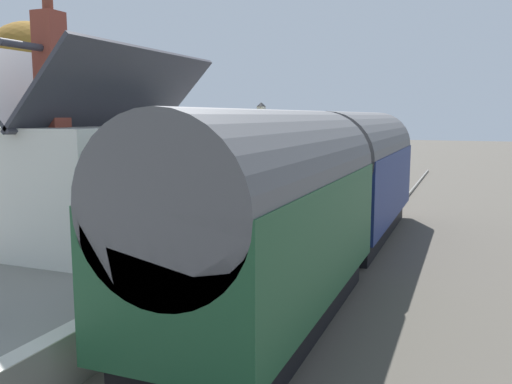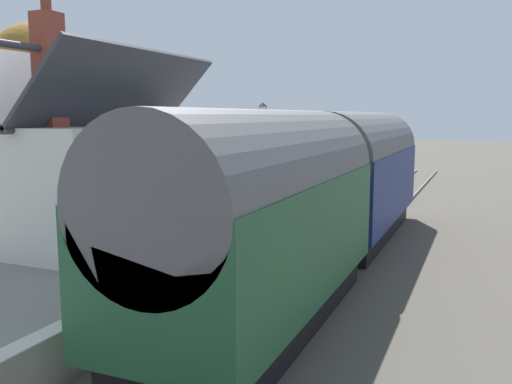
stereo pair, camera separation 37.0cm
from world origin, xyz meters
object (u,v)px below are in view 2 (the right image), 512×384
object	(u,v)px
planter_bench_right	(346,173)
lamp_post_platform	(263,136)
bench_by_lamp	(254,187)
station_building	(100,177)
tree_far_right	(38,82)
tree_far_left	(18,124)
bench_near_building	(302,172)
planter_bench_left	(263,174)
bench_platform_end	(285,177)
planter_edge_far	(255,176)
station_sign_board	(280,175)
train	(325,189)

from	to	relation	value
planter_bench_right	lamp_post_platform	xyz separation A→B (m)	(-10.20, 0.47, 2.25)
bench_by_lamp	lamp_post_platform	distance (m)	3.68
station_building	bench_by_lamp	bearing A→B (deg)	-6.38
tree_far_right	tree_far_left	bearing A→B (deg)	-145.52
station_building	bench_near_building	world-z (taller)	station_building
bench_by_lamp	planter_bench_left	bearing A→B (deg)	18.64
station_building	tree_far_right	world-z (taller)	tree_far_right
bench_platform_end	lamp_post_platform	world-z (taller)	lamp_post_platform
tree_far_left	planter_bench_left	bearing A→B (deg)	-26.71
planter_edge_far	station_sign_board	distance (m)	5.23
train	bench_near_building	size ratio (longest dim) A/B	12.37
bench_near_building	station_sign_board	xyz separation A→B (m)	(-7.97, -1.77, 0.71)
station_sign_board	planter_bench_left	bearing A→B (deg)	26.91
bench_platform_end	planter_edge_far	world-z (taller)	planter_edge_far
station_building	tree_far_left	bearing A→B (deg)	63.39
planter_edge_far	train	bearing A→B (deg)	-145.65
station_building	station_sign_board	xyz separation A→B (m)	(6.57, -2.67, -0.51)
station_building	planter_bench_left	xyz separation A→B (m)	(13.48, 0.84, -1.29)
train	station_sign_board	xyz separation A→B (m)	(3.90, 2.79, -0.14)
bench_by_lamp	bench_near_building	bearing A→B (deg)	0.26
bench_platform_end	train	bearing A→B (deg)	-154.03
lamp_post_platform	tree_far_right	size ratio (longest dim) A/B	0.46
bench_near_building	tree_far_left	distance (m)	13.68
station_sign_board	bench_by_lamp	bearing A→B (deg)	46.04
tree_far_right	planter_bench_right	bearing A→B (deg)	-50.33
planter_bench_left	lamp_post_platform	world-z (taller)	lamp_post_platform
bench_near_building	tree_far_right	size ratio (longest dim) A/B	0.17
planter_bench_left	tree_far_right	distance (m)	11.21
bench_by_lamp	tree_far_right	world-z (taller)	tree_far_right
planter_edge_far	tree_far_left	bearing A→B (deg)	143.08
station_building	tree_far_right	distance (m)	11.07
station_building	bench_platform_end	bearing A→B (deg)	-4.20
lamp_post_platform	tree_far_right	world-z (taller)	tree_far_right
station_sign_board	bench_near_building	bearing A→B (deg)	12.54
bench_by_lamp	planter_bench_right	bearing A→B (deg)	-14.23
bench_near_building	bench_by_lamp	bearing A→B (deg)	-179.74
bench_platform_end	tree_far_left	size ratio (longest dim) A/B	0.26
bench_by_lamp	tree_far_right	bearing A→B (deg)	100.71
planter_bench_left	station_building	bearing A→B (deg)	-176.43
lamp_post_platform	planter_bench_right	bearing A→B (deg)	-2.64
planter_edge_far	tree_far_right	bearing A→B (deg)	118.23
planter_bench_left	lamp_post_platform	xyz separation A→B (m)	(-7.84, -3.22, 2.21)
station_building	lamp_post_platform	xyz separation A→B (m)	(5.64, -2.38, 0.92)
planter_bench_right	tree_far_left	bearing A→B (deg)	145.06
bench_by_lamp	train	bearing A→B (deg)	-140.92
bench_platform_end	tree_far_left	bearing A→B (deg)	142.23
tree_far_right	bench_near_building	bearing A→B (deg)	-49.20
train	lamp_post_platform	distance (m)	4.47
bench_platform_end	lamp_post_platform	size ratio (longest dim) A/B	0.38
planter_bench_left	tree_far_right	world-z (taller)	tree_far_right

